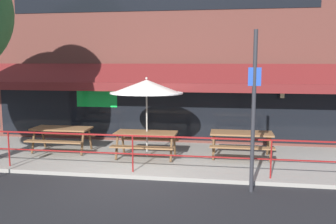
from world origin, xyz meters
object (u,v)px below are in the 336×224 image
picnic_table_left (62,133)px  picnic_table_centre (146,137)px  patio_umbrella_centre (147,87)px  street_sign_pole (254,110)px  picnic_table_right (241,138)px

picnic_table_left → picnic_table_centre: (2.77, -0.31, 0.00)m
picnic_table_left → patio_umbrella_centre: 3.15m
picnic_table_left → street_sign_pole: bearing=-23.9°
street_sign_pole → picnic_table_right: bearing=93.1°
picnic_table_centre → street_sign_pole: street_sign_pole is taller
picnic_table_right → patio_umbrella_centre: (-2.77, -0.30, 1.47)m
patio_umbrella_centre → street_sign_pole: size_ratio=0.66×
street_sign_pole → patio_umbrella_centre: bearing=141.3°
picnic_table_left → picnic_table_right: same height
patio_umbrella_centre → street_sign_pole: street_sign_pole is taller
picnic_table_left → picnic_table_centre: size_ratio=1.00×
picnic_table_centre → street_sign_pole: size_ratio=0.50×
picnic_table_right → patio_umbrella_centre: bearing=-173.9°
picnic_table_centre → street_sign_pole: bearing=-37.3°
picnic_table_centre → patio_umbrella_centre: patio_umbrella_centre is taller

